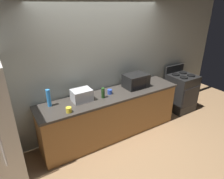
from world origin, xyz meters
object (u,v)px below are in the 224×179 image
Objects in this scene: toaster_oven at (82,95)px; microwave at (136,81)px; mug_blue at (110,92)px; bottle_spray_cleaner at (49,98)px; mug_yellow at (69,110)px; stove_range at (181,92)px; bottle_wine at (103,93)px.

microwave is at bearing -0.59° from toaster_oven.
bottle_spray_cleaner is at bearing 173.83° from mug_blue.
bottle_spray_cleaner is 3.28× the size of mug_yellow.
mug_yellow is at bearing -170.66° from microwave.
toaster_oven is at bearing 178.28° from mug_blue.
microwave is at bearing 178.04° from stove_range.
toaster_oven is at bearing 178.66° from stove_range.
mug_blue is 0.94m from mug_yellow.
bottle_spray_cleaner is (-1.73, 0.11, 0.01)m from microwave.
bottle_spray_cleaner reaches higher than stove_range.
bottle_spray_cleaner reaches higher than bottle_wine.
microwave is 5.31× the size of mug_blue.
stove_range is 2.97m from mug_yellow.
mug_blue is (-0.62, -0.00, -0.09)m from microwave.
toaster_oven is 0.43m from mug_yellow.
microwave is 0.63m from mug_blue.
mug_yellow is (0.20, -0.37, -0.11)m from bottle_spray_cleaner.
mug_blue is at bearing -1.72° from toaster_oven.
bottle_spray_cleaner reaches higher than toaster_oven.
bottle_spray_cleaner is (-3.13, 0.16, 0.59)m from stove_range.
bottle_spray_cleaner reaches higher than mug_yellow.
microwave is at bearing -3.80° from bottle_spray_cleaner.
microwave is 5.25× the size of mug_yellow.
bottle_wine is 0.64× the size of bottle_spray_cleaner.
bottle_spray_cleaner is at bearing 118.80° from mug_yellow.
bottle_spray_cleaner is at bearing 177.02° from stove_range.
stove_range is at bearing -1.23° from mug_blue.
microwave reaches higher than bottle_wine.
bottle_wine is 0.73m from mug_yellow.
toaster_oven reaches higher than mug_blue.
bottle_wine is (0.37, -0.10, -0.01)m from toaster_oven.
stove_range is 3.18× the size of toaster_oven.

